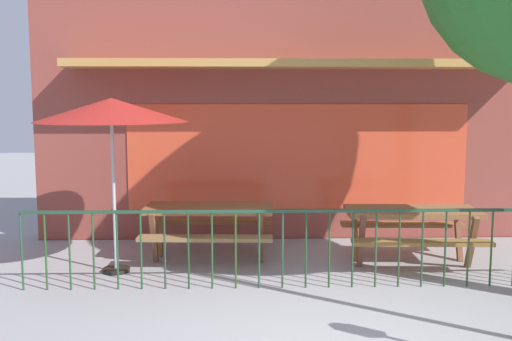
{
  "coord_description": "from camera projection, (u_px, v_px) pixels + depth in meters",
  "views": [
    {
      "loc": [
        -0.94,
        -4.86,
        2.29
      ],
      "look_at": [
        -0.74,
        2.38,
        1.39
      ],
      "focal_mm": 40.86,
      "sensor_mm": 36.0,
      "label": 1
    }
  ],
  "objects": [
    {
      "name": "picnic_table_left",
      "position": [
        209.0,
        217.0,
        8.27
      ],
      "size": [
        1.86,
        1.44,
        0.79
      ],
      "color": "#905E36",
      "rests_on": "ground"
    },
    {
      "name": "picnic_table_right",
      "position": [
        412.0,
        221.0,
        8.04
      ],
      "size": [
        1.86,
        1.44,
        0.79
      ],
      "color": "brown",
      "rests_on": "ground"
    },
    {
      "name": "patio_fence_front",
      "position": [
        318.0,
        234.0,
        7.01
      ],
      "size": [
        7.12,
        0.04,
        0.97
      ],
      "color": "#214830",
      "rests_on": "ground"
    },
    {
      "name": "pub_storefront",
      "position": [
        297.0,
        78.0,
        9.5
      ],
      "size": [
        8.44,
        1.23,
        5.26
      ],
      "color": "#52211B",
      "rests_on": "ground"
    },
    {
      "name": "patio_umbrella",
      "position": [
        111.0,
        111.0,
        7.48
      ],
      "size": [
        1.97,
        1.97,
        2.3
      ],
      "color": "black",
      "rests_on": "ground"
    }
  ]
}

